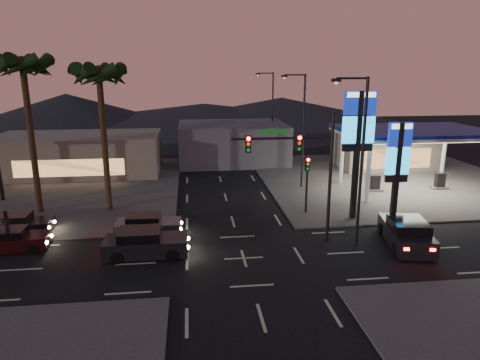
{
  "coord_description": "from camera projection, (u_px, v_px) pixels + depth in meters",
  "views": [
    {
      "loc": [
        -2.85,
        -22.12,
        10.42
      ],
      "look_at": [
        0.51,
        6.06,
        3.0
      ],
      "focal_mm": 32.0,
      "sensor_mm": 36.0,
      "label": 1
    }
  ],
  "objects": [
    {
      "name": "palm_b",
      "position": [
        24.0,
        75.0,
        29.21
      ],
      "size": [
        4.41,
        4.41,
        11.46
      ],
      "color": "black",
      "rests_on": "ground"
    },
    {
      "name": "car_lane_b_front",
      "position": [
        147.0,
        226.0,
        27.44
      ],
      "size": [
        4.3,
        1.94,
        1.38
      ],
      "color": "#4E4F50",
      "rests_on": "ground"
    },
    {
      "name": "corner_lot_ne",
      "position": [
        386.0,
        179.0,
        41.4
      ],
      "size": [
        24.0,
        24.0,
        0.12
      ],
      "primitive_type": "cube",
      "color": "#47443F",
      "rests_on": "ground"
    },
    {
      "name": "building_far_west",
      "position": [
        79.0,
        154.0,
        43.24
      ],
      "size": [
        16.0,
        8.0,
        4.0
      ],
      "primitive_type": "cube",
      "color": "#726B5B",
      "rests_on": "ground"
    },
    {
      "name": "gas_station",
      "position": [
        413.0,
        133.0,
        36.28
      ],
      "size": [
        12.2,
        8.2,
        5.47
      ],
      "color": "silver",
      "rests_on": "ground"
    },
    {
      "name": "pylon_sign_short",
      "position": [
        398.0,
        157.0,
        28.61
      ],
      "size": [
        1.6,
        0.35,
        7.0
      ],
      "color": "black",
      "rests_on": "ground"
    },
    {
      "name": "streetlight_near",
      "position": [
        359.0,
        153.0,
        24.5
      ],
      "size": [
        2.14,
        0.25,
        10.0
      ],
      "color": "black",
      "rests_on": "ground"
    },
    {
      "name": "palm_a",
      "position": [
        100.0,
        83.0,
        29.92
      ],
      "size": [
        4.41,
        4.41,
        10.86
      ],
      "color": "black",
      "rests_on": "ground"
    },
    {
      "name": "car_lane_a_mid",
      "position": [
        12.0,
        240.0,
        25.16
      ],
      "size": [
        4.14,
        1.88,
        1.32
      ],
      "color": "black",
      "rests_on": "ground"
    },
    {
      "name": "convenience_store",
      "position": [
        385.0,
        149.0,
        45.94
      ],
      "size": [
        10.0,
        6.0,
        4.0
      ],
      "primitive_type": "cube",
      "color": "#726B5B",
      "rests_on": "ground"
    },
    {
      "name": "car_lane_a_front",
      "position": [
        145.0,
        244.0,
        24.39
      ],
      "size": [
        4.89,
        2.1,
        1.58
      ],
      "color": "black",
      "rests_on": "ground"
    },
    {
      "name": "ground",
      "position": [
        244.0,
        258.0,
        24.21
      ],
      "size": [
        140.0,
        140.0,
        0.0
      ],
      "primitive_type": "plane",
      "color": "black",
      "rests_on": "ground"
    },
    {
      "name": "traffic_signal_mast",
      "position": [
        303.0,
        159.0,
        25.23
      ],
      "size": [
        6.1,
        0.39,
        8.0
      ],
      "color": "black",
      "rests_on": "ground"
    },
    {
      "name": "hill_center",
      "position": [
        204.0,
        114.0,
        81.35
      ],
      "size": [
        60.0,
        60.0,
        4.0
      ],
      "primitive_type": "cone",
      "color": "black",
      "rests_on": "ground"
    },
    {
      "name": "car_lane_b_mid",
      "position": [
        18.0,
        225.0,
        27.56
      ],
      "size": [
        4.22,
        1.81,
        1.37
      ],
      "color": "black",
      "rests_on": "ground"
    },
    {
      "name": "hill_left",
      "position": [
        67.0,
        110.0,
        78.23
      ],
      "size": [
        40.0,
        40.0,
        6.0
      ],
      "primitive_type": "cone",
      "color": "black",
      "rests_on": "ground"
    },
    {
      "name": "building_far_mid",
      "position": [
        232.0,
        143.0,
        48.86
      ],
      "size": [
        12.0,
        9.0,
        4.4
      ],
      "primitive_type": "cube",
      "color": "#4C4C51",
      "rests_on": "ground"
    },
    {
      "name": "pylon_sign_tall",
      "position": [
        358.0,
        130.0,
        28.85
      ],
      "size": [
        2.2,
        0.35,
        9.0
      ],
      "color": "black",
      "rests_on": "ground"
    },
    {
      "name": "streetlight_far",
      "position": [
        271.0,
        110.0,
        50.44
      ],
      "size": [
        2.14,
        0.25,
        10.0
      ],
      "color": "black",
      "rests_on": "ground"
    },
    {
      "name": "streetlight_mid",
      "position": [
        301.0,
        125.0,
        36.99
      ],
      "size": [
        2.14,
        0.25,
        10.0
      ],
      "color": "black",
      "rests_on": "ground"
    },
    {
      "name": "pedestal_signal",
      "position": [
        307.0,
        176.0,
        30.81
      ],
      "size": [
        0.32,
        0.39,
        4.3
      ],
      "color": "black",
      "rests_on": "ground"
    },
    {
      "name": "hill_right",
      "position": [
        281.0,
        111.0,
        82.94
      ],
      "size": [
        50.0,
        50.0,
        5.0
      ],
      "primitive_type": "cone",
      "color": "black",
      "rests_on": "ground"
    },
    {
      "name": "suv_station",
      "position": [
        406.0,
        233.0,
        25.8
      ],
      "size": [
        3.1,
        5.44,
        1.72
      ],
      "color": "black",
      "rests_on": "ground"
    },
    {
      "name": "corner_lot_nw",
      "position": [
        41.0,
        190.0,
        37.73
      ],
      "size": [
        24.0,
        24.0,
        0.12
      ],
      "primitive_type": "cube",
      "color": "#47443F",
      "rests_on": "ground"
    }
  ]
}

